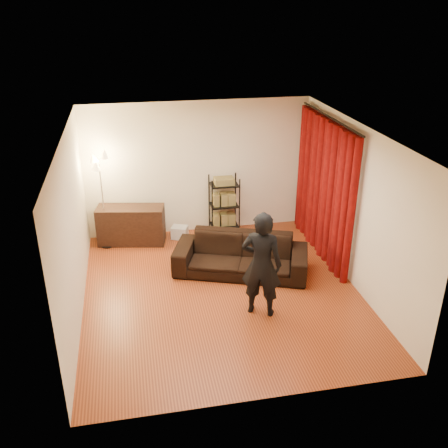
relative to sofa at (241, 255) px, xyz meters
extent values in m
plane|color=#993E1A|center=(-0.46, -0.57, -0.34)|extent=(5.00, 5.00, 0.00)
plane|color=white|center=(-0.46, -0.57, 2.36)|extent=(5.00, 5.00, 0.00)
plane|color=beige|center=(-0.46, 1.93, 1.01)|extent=(5.00, 0.00, 5.00)
plane|color=beige|center=(-0.46, -3.07, 1.01)|extent=(5.00, 0.00, 5.00)
plane|color=beige|center=(-2.71, -0.57, 1.01)|extent=(0.00, 5.00, 5.00)
plane|color=beige|center=(1.79, -0.57, 1.01)|extent=(0.00, 5.00, 5.00)
cylinder|color=black|center=(1.69, 0.55, 2.24)|extent=(0.04, 2.65, 0.04)
imported|color=black|center=(0.00, 0.00, 0.00)|extent=(2.49, 1.64, 0.68)
imported|color=black|center=(0.02, -1.26, 0.51)|extent=(0.74, 0.64, 1.70)
cube|color=black|center=(-1.87, 1.57, 0.04)|extent=(1.37, 0.72, 0.76)
camera|label=1|loc=(-1.79, -7.56, 4.18)|focal=40.00mm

